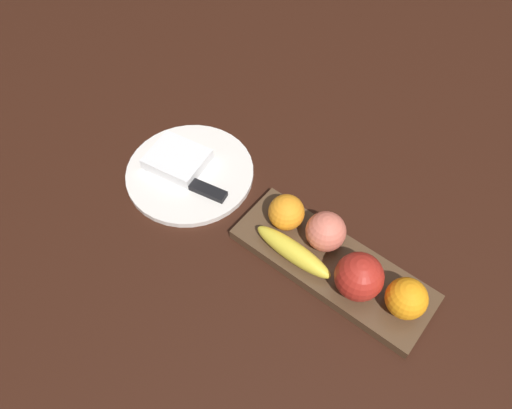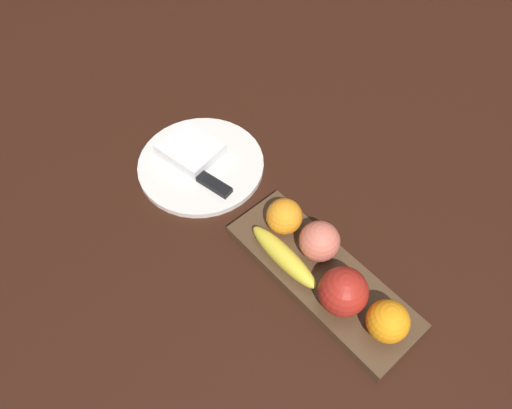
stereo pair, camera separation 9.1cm
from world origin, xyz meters
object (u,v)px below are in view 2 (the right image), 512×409
dinner_plate (200,166)px  orange_near_apple (284,216)px  fruit_tray (322,279)px  knife (205,179)px  folded_napkin (189,151)px  banana (284,256)px  peach (319,241)px  orange_near_banana (389,320)px  apple (343,292)px

dinner_plate → orange_near_apple: bearing=-175.3°
fruit_tray → knife: (0.30, 0.02, 0.01)m
folded_napkin → knife: (-0.08, 0.02, -0.01)m
fruit_tray → banana: size_ratio=2.33×
orange_near_apple → peach: 0.08m
banana → orange_near_banana: size_ratio=2.30×
apple → orange_near_banana: 0.08m
peach → folded_napkin: peach is taller
apple → peach: size_ratio=1.14×
banana → orange_near_banana: (-0.20, -0.04, 0.02)m
banana → peach: bearing=-113.1°
apple → orange_near_banana: apple is taller
fruit_tray → knife: 0.30m
knife → banana: bearing=165.5°
orange_near_apple → folded_napkin: 0.26m
peach → dinner_plate: (0.31, 0.03, -0.05)m
banana → folded_napkin: size_ratio=1.39×
fruit_tray → knife: size_ratio=2.02×
apple → dinner_plate: size_ratio=0.32×
fruit_tray → orange_near_apple: orange_near_apple is taller
apple → peach: bearing=-24.2°
orange_near_banana → peach: (0.17, -0.02, 0.00)m
banana → orange_near_apple: bearing=-42.7°
banana → fruit_tray: bearing=-153.8°
fruit_tray → peach: peach is taller
peach → orange_near_apple: bearing=6.2°
dinner_plate → peach: bearing=-174.9°
fruit_tray → orange_near_banana: size_ratio=5.35×
apple → peach: apple is taller
orange_near_apple → dinner_plate: orange_near_apple is taller
dinner_plate → folded_napkin: bearing=0.0°
fruit_tray → peach: 0.07m
apple → knife: apple is taller
orange_near_banana → apple: bearing=15.5°
banana → apple: bearing=-170.9°
dinner_plate → knife: bearing=156.9°
fruit_tray → orange_near_banana: orange_near_banana is taller
fruit_tray → banana: (0.07, 0.03, 0.03)m
dinner_plate → knife: (-0.04, 0.02, 0.01)m
peach → dinner_plate: size_ratio=0.28×
peach → folded_napkin: 0.34m
orange_near_apple → orange_near_banana: size_ratio=0.97×
peach → knife: peach is taller
banana → orange_near_apple: orange_near_apple is taller
folded_napkin → knife: folded_napkin is taller
banana → peach: size_ratio=2.20×
dinner_plate → folded_napkin: size_ratio=2.27×
banana → orange_near_banana: 0.20m
orange_near_banana → folded_napkin: bearing=0.8°
fruit_tray → orange_near_apple: size_ratio=5.54×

